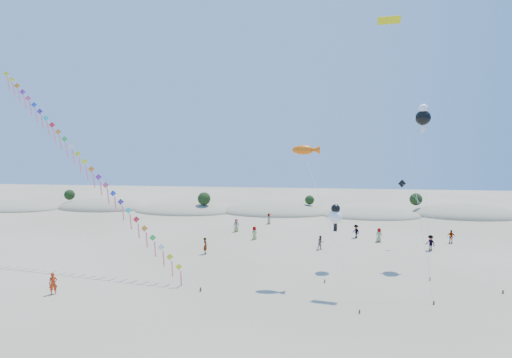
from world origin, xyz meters
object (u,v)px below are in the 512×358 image
object	(u,v)px
flyer_foreground	(53,284)
parafoil_kite	(390,27)
fish_kite	(306,150)
kite_train	(82,159)

from	to	relation	value
flyer_foreground	parafoil_kite	bearing A→B (deg)	-15.14
fish_kite	parafoil_kite	size ratio (longest dim) A/B	0.52
fish_kite	flyer_foreground	xyz separation A→B (m)	(-21.04, -6.23, -11.05)
fish_kite	flyer_foreground	distance (m)	24.57
fish_kite	kite_train	bearing A→B (deg)	174.35
kite_train	fish_kite	distance (m)	22.75
fish_kite	flyer_foreground	world-z (taller)	fish_kite
kite_train	flyer_foreground	xyz separation A→B (m)	(1.57, -8.47, -9.95)
kite_train	fish_kite	xyz separation A→B (m)	(22.61, -2.24, 1.10)
kite_train	flyer_foreground	size ratio (longest dim) A/B	14.22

